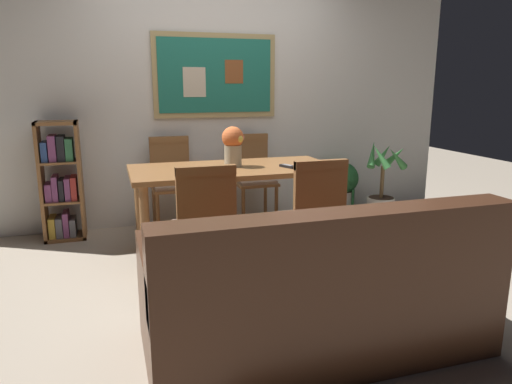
{
  "coord_description": "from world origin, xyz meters",
  "views": [
    {
      "loc": [
        -1.07,
        -3.24,
        1.4
      ],
      "look_at": [
        -0.09,
        -0.11,
        0.65
      ],
      "focal_mm": 33.0,
      "sensor_mm": 36.0,
      "label": 1
    }
  ],
  "objects_px": {
    "dining_chair_near_right": "(314,211)",
    "tv_remote": "(288,166)",
    "dining_table": "(234,178)",
    "bookshelf": "(61,183)",
    "flower_vase": "(233,144)",
    "potted_palm": "(382,194)",
    "dining_chair_far_right": "(252,172)",
    "dining_chair_near_left": "(204,220)",
    "leather_couch": "(319,296)",
    "dining_chair_far_left": "(172,176)",
    "potted_ivy": "(342,186)"
  },
  "relations": [
    {
      "from": "dining_chair_far_right",
      "to": "leather_couch",
      "type": "relative_size",
      "value": 0.51
    },
    {
      "from": "dining_table",
      "to": "potted_palm",
      "type": "bearing_deg",
      "value": 14.0
    },
    {
      "from": "dining_table",
      "to": "dining_chair_far_right",
      "type": "height_order",
      "value": "dining_chair_far_right"
    },
    {
      "from": "dining_chair_far_left",
      "to": "bookshelf",
      "type": "bearing_deg",
      "value": 178.54
    },
    {
      "from": "dining_chair_near_right",
      "to": "flower_vase",
      "type": "relative_size",
      "value": 2.75
    },
    {
      "from": "dining_table",
      "to": "leather_couch",
      "type": "bearing_deg",
      "value": -88.77
    },
    {
      "from": "leather_couch",
      "to": "potted_ivy",
      "type": "xyz_separation_m",
      "value": [
        1.42,
        2.46,
        -0.0
      ]
    },
    {
      "from": "dining_table",
      "to": "dining_chair_near_left",
      "type": "height_order",
      "value": "dining_chair_near_left"
    },
    {
      "from": "dining_chair_near_right",
      "to": "tv_remote",
      "type": "height_order",
      "value": "dining_chair_near_right"
    },
    {
      "from": "potted_palm",
      "to": "bookshelf",
      "type": "bearing_deg",
      "value": 172.57
    },
    {
      "from": "dining_chair_far_right",
      "to": "bookshelf",
      "type": "xyz_separation_m",
      "value": [
        -1.81,
        0.04,
        -0.01
      ]
    },
    {
      "from": "tv_remote",
      "to": "dining_chair_far_left",
      "type": "bearing_deg",
      "value": 130.66
    },
    {
      "from": "dining_chair_near_left",
      "to": "dining_chair_near_right",
      "type": "height_order",
      "value": "same"
    },
    {
      "from": "dining_chair_near_right",
      "to": "dining_chair_far_right",
      "type": "bearing_deg",
      "value": 88.85
    },
    {
      "from": "bookshelf",
      "to": "flower_vase",
      "type": "distance_m",
      "value": 1.67
    },
    {
      "from": "dining_chair_far_left",
      "to": "potted_palm",
      "type": "xyz_separation_m",
      "value": [
        2.11,
        -0.38,
        -0.24
      ]
    },
    {
      "from": "leather_couch",
      "to": "bookshelf",
      "type": "height_order",
      "value": "bookshelf"
    },
    {
      "from": "potted_ivy",
      "to": "flower_vase",
      "type": "xyz_separation_m",
      "value": [
        -1.45,
        -0.82,
        0.61
      ]
    },
    {
      "from": "dining_table",
      "to": "potted_ivy",
      "type": "bearing_deg",
      "value": 30.19
    },
    {
      "from": "dining_chair_near_right",
      "to": "bookshelf",
      "type": "xyz_separation_m",
      "value": [
        -1.78,
        1.61,
        -0.01
      ]
    },
    {
      "from": "dining_chair_near_right",
      "to": "potted_palm",
      "type": "xyz_separation_m",
      "value": [
        1.32,
        1.2,
        -0.24
      ]
    },
    {
      "from": "dining_chair_near_left",
      "to": "tv_remote",
      "type": "bearing_deg",
      "value": 36.61
    },
    {
      "from": "dining_table",
      "to": "bookshelf",
      "type": "bearing_deg",
      "value": 149.55
    },
    {
      "from": "dining_chair_near_left",
      "to": "dining_chair_far_right",
      "type": "bearing_deg",
      "value": 62.52
    },
    {
      "from": "dining_table",
      "to": "bookshelf",
      "type": "height_order",
      "value": "bookshelf"
    },
    {
      "from": "dining_chair_far_left",
      "to": "tv_remote",
      "type": "distance_m",
      "value": 1.29
    },
    {
      "from": "dining_chair_near_left",
      "to": "leather_couch",
      "type": "distance_m",
      "value": 0.97
    },
    {
      "from": "bookshelf",
      "to": "leather_couch",
      "type": "bearing_deg",
      "value": -59.38
    },
    {
      "from": "dining_chair_near_right",
      "to": "tv_remote",
      "type": "bearing_deg",
      "value": 86.21
    },
    {
      "from": "dining_chair_far_left",
      "to": "bookshelf",
      "type": "distance_m",
      "value": 1.0
    },
    {
      "from": "tv_remote",
      "to": "dining_table",
      "type": "bearing_deg",
      "value": 159.0
    },
    {
      "from": "dining_chair_far_left",
      "to": "dining_chair_near_right",
      "type": "distance_m",
      "value": 1.77
    },
    {
      "from": "dining_chair_near_left",
      "to": "leather_couch",
      "type": "xyz_separation_m",
      "value": [
        0.44,
        -0.84,
        -0.22
      ]
    },
    {
      "from": "bookshelf",
      "to": "dining_chair_far_left",
      "type": "bearing_deg",
      "value": -1.46
    },
    {
      "from": "dining_table",
      "to": "potted_ivy",
      "type": "height_order",
      "value": "dining_table"
    },
    {
      "from": "dining_table",
      "to": "dining_chair_far_left",
      "type": "xyz_separation_m",
      "value": [
        -0.41,
        0.8,
        -0.11
      ]
    },
    {
      "from": "dining_chair_far_right",
      "to": "leather_couch",
      "type": "xyz_separation_m",
      "value": [
        -0.37,
        -2.4,
        -0.22
      ]
    },
    {
      "from": "dining_chair_far_right",
      "to": "potted_ivy",
      "type": "relative_size",
      "value": 1.59
    },
    {
      "from": "dining_chair_near_left",
      "to": "dining_chair_far_left",
      "type": "relative_size",
      "value": 1.0
    },
    {
      "from": "dining_chair_far_left",
      "to": "potted_palm",
      "type": "bearing_deg",
      "value": -10.21
    },
    {
      "from": "dining_table",
      "to": "dining_chair_near_left",
      "type": "relative_size",
      "value": 1.84
    },
    {
      "from": "dining_chair_near_right",
      "to": "potted_ivy",
      "type": "relative_size",
      "value": 1.59
    },
    {
      "from": "dining_chair_far_right",
      "to": "dining_chair_near_left",
      "type": "relative_size",
      "value": 1.0
    },
    {
      "from": "dining_chair_near_right",
      "to": "tv_remote",
      "type": "distance_m",
      "value": 0.66
    },
    {
      "from": "tv_remote",
      "to": "dining_chair_near_left",
      "type": "bearing_deg",
      "value": -143.39
    },
    {
      "from": "dining_chair_near_right",
      "to": "bookshelf",
      "type": "relative_size",
      "value": 0.84
    },
    {
      "from": "dining_table",
      "to": "dining_chair_near_right",
      "type": "xyz_separation_m",
      "value": [
        0.37,
        -0.78,
        -0.11
      ]
    },
    {
      "from": "dining_chair_far_right",
      "to": "potted_palm",
      "type": "bearing_deg",
      "value": -15.95
    },
    {
      "from": "potted_palm",
      "to": "dining_chair_far_right",
      "type": "bearing_deg",
      "value": 164.05
    },
    {
      "from": "leather_couch",
      "to": "bookshelf",
      "type": "bearing_deg",
      "value": 120.62
    }
  ]
}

